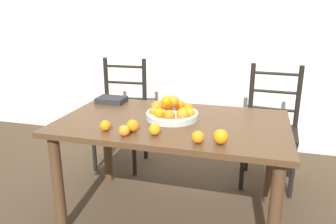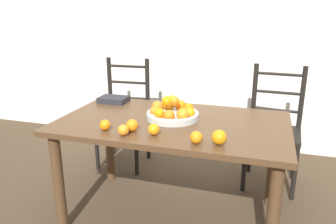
{
  "view_description": "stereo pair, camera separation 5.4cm",
  "coord_description": "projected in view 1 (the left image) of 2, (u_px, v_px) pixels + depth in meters",
  "views": [
    {
      "loc": [
        0.52,
        -1.97,
        1.41
      ],
      "look_at": [
        -0.01,
        -0.07,
        0.8
      ],
      "focal_mm": 35.0,
      "sensor_mm": 36.0,
      "label": 1
    },
    {
      "loc": [
        0.57,
        -1.96,
        1.41
      ],
      "look_at": [
        -0.01,
        -0.07,
        0.8
      ],
      "focal_mm": 35.0,
      "sensor_mm": 36.0,
      "label": 2
    }
  ],
  "objects": [
    {
      "name": "chair_left",
      "position": [
        121.0,
        117.0,
        3.06
      ],
      "size": [
        0.44,
        0.42,
        0.99
      ],
      "rotation": [
        0.0,
        0.0,
        0.06
      ],
      "color": "black",
      "rests_on": "ground_plane"
    },
    {
      "name": "wall_back",
      "position": [
        209.0,
        22.0,
        3.31
      ],
      "size": [
        8.0,
        0.06,
        2.6
      ],
      "color": "silver",
      "rests_on": "ground_plane"
    },
    {
      "name": "orange_loose_3",
      "position": [
        105.0,
        126.0,
        1.96
      ],
      "size": [
        0.07,
        0.07,
        0.07
      ],
      "color": "orange",
      "rests_on": "dining_table"
    },
    {
      "name": "fruit_bowl",
      "position": [
        172.0,
        112.0,
        2.18
      ],
      "size": [
        0.35,
        0.35,
        0.16
      ],
      "color": "#B2B7B2",
      "rests_on": "dining_table"
    },
    {
      "name": "ground_plane",
      "position": [
        172.0,
        215.0,
        2.36
      ],
      "size": [
        12.0,
        12.0,
        0.0
      ],
      "primitive_type": "plane",
      "color": "#423323"
    },
    {
      "name": "orange_loose_5",
      "position": [
        133.0,
        126.0,
        1.94
      ],
      "size": [
        0.07,
        0.07,
        0.07
      ],
      "color": "orange",
      "rests_on": "dining_table"
    },
    {
      "name": "orange_loose_0",
      "position": [
        155.0,
        129.0,
        1.89
      ],
      "size": [
        0.07,
        0.07,
        0.07
      ],
      "color": "orange",
      "rests_on": "dining_table"
    },
    {
      "name": "orange_loose_1",
      "position": [
        124.0,
        131.0,
        1.88
      ],
      "size": [
        0.06,
        0.06,
        0.06
      ],
      "color": "orange",
      "rests_on": "dining_table"
    },
    {
      "name": "orange_loose_4",
      "position": [
        221.0,
        137.0,
        1.76
      ],
      "size": [
        0.08,
        0.08,
        0.08
      ],
      "color": "orange",
      "rests_on": "dining_table"
    },
    {
      "name": "book_stack",
      "position": [
        112.0,
        100.0,
        2.57
      ],
      "size": [
        0.22,
        0.16,
        0.04
      ],
      "color": "#232328",
      "rests_on": "dining_table"
    },
    {
      "name": "orange_loose_2",
      "position": [
        198.0,
        137.0,
        1.77
      ],
      "size": [
        0.07,
        0.07,
        0.07
      ],
      "color": "orange",
      "rests_on": "dining_table"
    },
    {
      "name": "dining_table",
      "position": [
        172.0,
        135.0,
        2.18
      ],
      "size": [
        1.49,
        0.88,
        0.72
      ],
      "color": "#4C331E",
      "rests_on": "ground_plane"
    },
    {
      "name": "chair_right",
      "position": [
        271.0,
        130.0,
        2.71
      ],
      "size": [
        0.44,
        0.42,
        0.99
      ],
      "rotation": [
        0.0,
        0.0,
        -0.06
      ],
      "color": "black",
      "rests_on": "ground_plane"
    }
  ]
}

